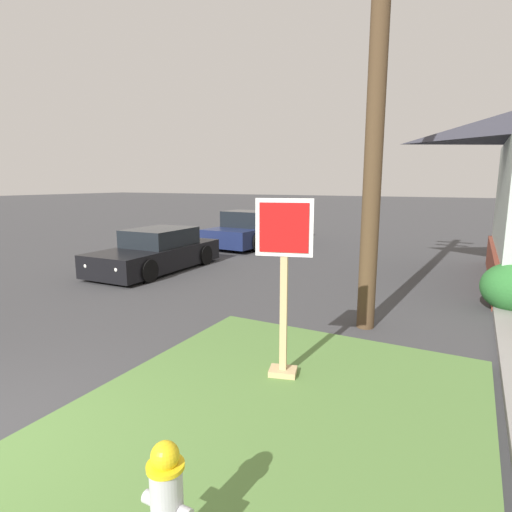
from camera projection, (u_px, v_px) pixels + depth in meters
grass_corner_patch at (267, 424)px, 4.45m from camera, size 4.42×5.72×0.08m
fire_hydrant at (167, 507)px, 2.73m from camera, size 0.38×0.34×0.89m
stop_sign at (284, 291)px, 5.31m from camera, size 0.71×0.37×2.36m
manhole_cover at (165, 372)px, 5.76m from camera, size 0.70×0.70×0.02m
parked_sedan_black at (157, 252)px, 12.47m from camera, size 2.01×4.45×1.25m
pickup_truck_navy at (255, 230)px, 17.47m from camera, size 2.31×5.37×1.48m
utility_pole at (379, 51)px, 6.73m from camera, size 1.47×0.31×9.22m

